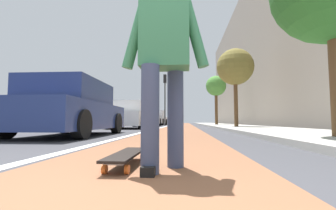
{
  "coord_description": "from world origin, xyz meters",
  "views": [
    {
      "loc": [
        -0.65,
        -0.37,
        0.39
      ],
      "look_at": [
        10.84,
        0.54,
        1.22
      ],
      "focal_mm": 24.33,
      "sensor_mm": 36.0,
      "label": 1
    }
  ],
  "objects": [
    {
      "name": "street_tree_mid",
      "position": [
        12.32,
        -3.17,
        3.45
      ],
      "size": [
        2.07,
        2.07,
        4.51
      ],
      "color": "brown",
      "rests_on": "ground"
    },
    {
      "name": "lane_stripe_white",
      "position": [
        20.0,
        1.18,
        0.0
      ],
      "size": [
        52.0,
        0.16,
        0.01
      ],
      "primitive_type": "cube",
      "color": "silver",
      "rests_on": "ground"
    },
    {
      "name": "parked_car_far",
      "position": [
        17.59,
        2.71,
        0.72
      ],
      "size": [
        4.35,
        2.1,
        1.49
      ],
      "color": "#B7B7BC",
      "rests_on": "ground"
    },
    {
      "name": "parked_car_near",
      "position": [
        5.36,
        2.78,
        0.71
      ],
      "size": [
        4.17,
        2.01,
        1.48
      ],
      "color": "navy",
      "rests_on": "ground"
    },
    {
      "name": "building_facade",
      "position": [
        22.0,
        -6.62,
        6.63
      ],
      "size": [
        40.0,
        1.2,
        13.26
      ],
      "primitive_type": "cube",
      "color": "gray",
      "rests_on": "ground"
    },
    {
      "name": "parked_car_end",
      "position": [
        23.11,
        2.79,
        0.73
      ],
      "size": [
        4.44,
        2.12,
        1.5
      ],
      "color": "#B7B7BC",
      "rests_on": "ground"
    },
    {
      "name": "bike_lane_paint",
      "position": [
        24.0,
        0.0,
        0.0
      ],
      "size": [
        56.0,
        2.06,
        0.0
      ],
      "primitive_type": "cube",
      "color": "brown",
      "rests_on": "ground"
    },
    {
      "name": "skater_person",
      "position": [
        1.17,
        -0.19,
        0.94
      ],
      "size": [
        0.46,
        0.72,
        1.64
      ],
      "color": "#384260",
      "rests_on": "ground"
    },
    {
      "name": "traffic_light",
      "position": [
        20.41,
        1.58,
        3.27
      ],
      "size": [
        0.33,
        0.28,
        4.78
      ],
      "color": "#2D2D2D",
      "rests_on": "ground"
    },
    {
      "name": "sidewalk_curb",
      "position": [
        18.0,
        -3.57,
        0.06
      ],
      "size": [
        52.0,
        3.2,
        0.11
      ],
      "primitive_type": "cube",
      "color": "#9E9B93",
      "rests_on": "ground"
    },
    {
      "name": "skateboard",
      "position": [
        1.32,
        0.15,
        0.09
      ],
      "size": [
        0.84,
        0.2,
        0.11
      ],
      "color": "orange",
      "rests_on": "ground"
    },
    {
      "name": "street_tree_far",
      "position": [
        20.58,
        -3.17,
        3.61
      ],
      "size": [
        1.87,
        1.87,
        4.62
      ],
      "color": "brown",
      "rests_on": "ground"
    },
    {
      "name": "parked_car_mid",
      "position": [
        11.78,
        2.72,
        0.7
      ],
      "size": [
        4.06,
        1.92,
        1.47
      ],
      "color": "silver",
      "rests_on": "ground"
    },
    {
      "name": "ground_plane",
      "position": [
        10.0,
        0.0,
        0.0
      ],
      "size": [
        80.0,
        80.0,
        0.0
      ],
      "primitive_type": "plane",
      "color": "#38383D"
    }
  ]
}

